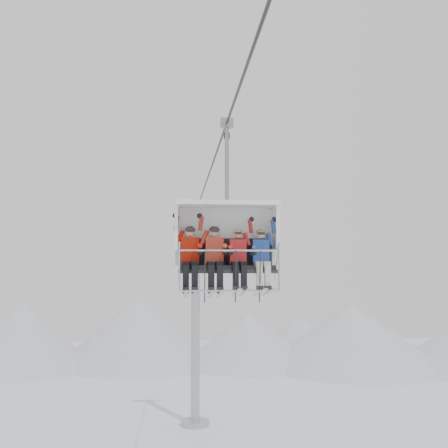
{
  "coord_description": "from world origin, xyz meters",
  "views": [
    {
      "loc": [
        -1.11,
        -13.59,
        10.05
      ],
      "look_at": [
        0.0,
        0.0,
        11.0
      ],
      "focal_mm": 45.0,
      "sensor_mm": 36.0,
      "label": 1
    }
  ],
  "objects": [
    {
      "name": "skier_center_right",
      "position": [
        0.24,
        -0.98,
        10.18
      ],
      "size": [
        0.38,
        1.69,
        1.53
      ],
      "color": "#AB1D1F",
      "rests_on": "chairlift_carrier"
    },
    {
      "name": "skier_far_left",
      "position": [
        -0.84,
        -0.97,
        10.21
      ],
      "size": [
        0.41,
        1.69,
        1.62
      ],
      "color": "#A31404",
      "rests_on": "chairlift_carrier"
    },
    {
      "name": "ridgeline",
      "position": [
        -1.58,
        42.05,
        2.84
      ],
      "size": [
        72.0,
        21.0,
        7.0
      ],
      "color": "silver",
      "rests_on": "ground"
    },
    {
      "name": "haul_cable",
      "position": [
        0.0,
        0.0,
        13.3
      ],
      "size": [
        0.06,
        50.0,
        0.06
      ],
      "primitive_type": "cylinder",
      "rotation": [
        1.57,
        0.0,
        0.0
      ],
      "color": "#2E2E33",
      "rests_on": "lift_tower_left"
    },
    {
      "name": "skier_far_right",
      "position": [
        0.77,
        -0.98,
        10.18
      ],
      "size": [
        0.38,
        1.69,
        1.52
      ],
      "color": "navy",
      "rests_on": "chairlift_carrier"
    },
    {
      "name": "skier_center_left",
      "position": [
        -0.29,
        -0.97,
        10.21
      ],
      "size": [
        0.41,
        1.69,
        1.62
      ],
      "color": "#A52E1E",
      "rests_on": "chairlift_carrier"
    },
    {
      "name": "lift_tower_right",
      "position": [
        0.0,
        22.0,
        5.78
      ],
      "size": [
        2.0,
        1.8,
        13.48
      ],
      "color": "#A4A7AB",
      "rests_on": "ground"
    },
    {
      "name": "chairlift_carrier",
      "position": [
        0.0,
        -0.67,
        10.67
      ],
      "size": [
        2.37,
        1.17,
        3.98
      ],
      "color": "black",
      "rests_on": "haul_cable"
    }
  ]
}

